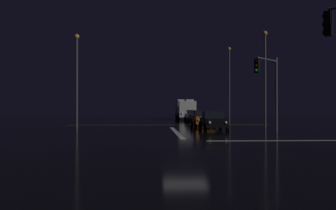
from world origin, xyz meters
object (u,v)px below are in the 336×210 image
sedan_red (198,117)px  streetlamp_right_near (265,72)px  sedan_blue (193,116)px  streetlamp_left_near (77,74)px  sedan_orange (202,119)px  streetlamp_right_far (229,79)px  traffic_signal_ne (268,80)px  sedan_black (213,121)px  box_truck (185,109)px

sedan_red → streetlamp_right_near: bearing=-60.3°
sedan_blue → streetlamp_left_near: (-12.37, -14.85, 4.21)m
sedan_orange → streetlamp_left_near: bearing=-168.8°
sedan_blue → streetlamp_left_near: size_ratio=0.50×
streetlamp_right_far → sedan_red: bearing=-127.4°
traffic_signal_ne → streetlamp_right_near: streetlamp_right_near is taller
sedan_blue → streetlamp_right_far: (5.18, 1.15, 4.98)m
sedan_black → streetlamp_right_far: bearing=74.1°
box_truck → streetlamp_right_near: streetlamp_right_near is taller
box_truck → streetlamp_right_far: bearing=-47.7°
box_truck → streetlamp_left_near: size_ratio=0.96×
sedan_orange → streetlamp_left_near: 12.89m
box_truck → traffic_signal_ne: traffic_signal_ne is taller
sedan_orange → sedan_red: size_ratio=1.00×
sedan_orange → streetlamp_left_near: streetlamp_left_near is taller
sedan_orange → sedan_red: same height
sedan_orange → traffic_signal_ne: size_ratio=0.73×
sedan_blue → streetlamp_left_near: 19.78m
sedan_orange → streetlamp_right_near: (5.60, -2.37, 4.45)m
sedan_black → sedan_red: bearing=88.8°
streetlamp_left_near → streetlamp_right_far: bearing=42.4°
traffic_signal_ne → box_truck: bearing=97.8°
sedan_blue → streetlamp_right_near: streetlamp_right_near is taller
sedan_black → traffic_signal_ne: size_ratio=0.73×
sedan_black → sedan_orange: 5.62m
sedan_orange → box_truck: 19.72m
sedan_black → streetlamp_right_near: (5.47, 3.25, 4.45)m
sedan_red → streetlamp_left_near: (-12.32, -9.17, 4.21)m
sedan_black → sedan_red: same height
box_truck → streetlamp_right_far: streetlamp_right_far is taller
sedan_orange → box_truck: (0.08, 19.70, 0.91)m
sedan_blue → box_truck: size_ratio=0.52×
sedan_blue → traffic_signal_ne: bearing=-80.5°
sedan_red → traffic_signal_ne: 16.07m
streetlamp_left_near → sedan_blue: bearing=50.2°
sedan_orange → sedan_blue: (0.42, 12.47, 0.00)m
sedan_black → sedan_blue: bearing=89.1°
traffic_signal_ne → sedan_red: bearing=103.1°
box_truck → streetlamp_right_near: bearing=-76.0°
sedan_blue → sedan_red: bearing=-90.4°
sedan_black → box_truck: 25.33m
box_truck → streetlamp_right_far: size_ratio=0.81×
sedan_blue → box_truck: bearing=92.6°
traffic_signal_ne → streetlamp_right_far: (1.67, 22.17, 1.75)m
streetlamp_right_near → traffic_signal_ne: bearing=-105.1°
streetlamp_left_near → traffic_signal_ne: bearing=-21.2°
box_truck → streetlamp_right_near: 23.02m
sedan_orange → traffic_signal_ne: 9.94m
box_truck → traffic_signal_ne: 28.59m
sedan_orange → streetlamp_right_near: bearing=-23.0°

